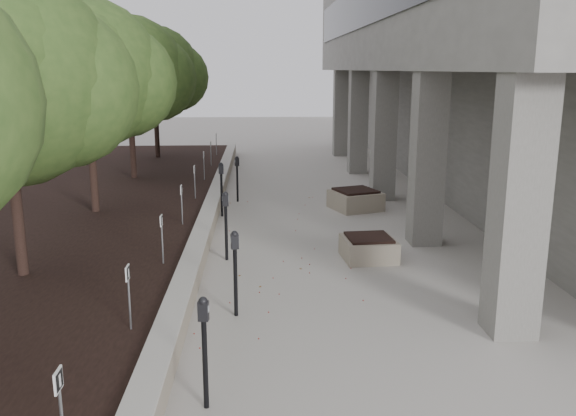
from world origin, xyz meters
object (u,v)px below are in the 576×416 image
object	(u,v)px
parking_meter_5	(237,179)
planter_back	(355,199)
parking_meter_4	(222,190)
parking_meter_1	(205,353)
parking_meter_3	(226,226)
crabapple_tree_5	(155,92)
crabapple_tree_3	(88,107)
parking_meter_2	(235,274)
planter_front	(369,248)
crabapple_tree_4	(130,97)
crabapple_tree_2	(8,124)

from	to	relation	value
parking_meter_5	planter_back	bearing A→B (deg)	-38.19
parking_meter_4	parking_meter_5	distance (m)	1.95
parking_meter_1	parking_meter_3	bearing A→B (deg)	98.48
parking_meter_5	parking_meter_3	bearing A→B (deg)	-109.41
crabapple_tree_5	parking_meter_1	bearing A→B (deg)	-79.13
crabapple_tree_3	parking_meter_2	distance (m)	7.66
parking_meter_2	planter_front	distance (m)	4.09
planter_front	crabapple_tree_5	bearing A→B (deg)	116.86
crabapple_tree_4	parking_meter_5	xyz separation A→B (m)	(3.62, -2.18, -2.41)
parking_meter_5	planter_back	world-z (taller)	parking_meter_5
crabapple_tree_2	crabapple_tree_5	xyz separation A→B (m)	(0.00, 15.00, 0.00)
crabapple_tree_5	parking_meter_2	bearing A→B (deg)	-76.41
parking_meter_5	parking_meter_1	bearing A→B (deg)	-108.98
crabapple_tree_4	parking_meter_4	bearing A→B (deg)	-51.55
crabapple_tree_2	planter_back	world-z (taller)	crabapple_tree_2
crabapple_tree_2	crabapple_tree_3	size ratio (longest dim) A/B	1.00
parking_meter_1	parking_meter_4	size ratio (longest dim) A/B	0.94
parking_meter_3	planter_back	bearing A→B (deg)	50.86
planter_front	crabapple_tree_3	bearing A→B (deg)	154.57
parking_meter_5	planter_back	size ratio (longest dim) A/B	1.12
parking_meter_2	planter_front	xyz separation A→B (m)	(2.77, 2.97, -0.48)
parking_meter_4	crabapple_tree_3	bearing A→B (deg)	-175.28
crabapple_tree_3	crabapple_tree_4	size ratio (longest dim) A/B	1.00
crabapple_tree_2	parking_meter_3	world-z (taller)	crabapple_tree_2
crabapple_tree_3	parking_meter_3	size ratio (longest dim) A/B	3.59
crabapple_tree_2	planter_front	distance (m)	7.49
crabapple_tree_4	parking_meter_4	world-z (taller)	crabapple_tree_4
parking_meter_5	crabapple_tree_3	bearing A→B (deg)	-161.16
crabapple_tree_5	parking_meter_3	world-z (taller)	crabapple_tree_5
parking_meter_2	planter_front	size ratio (longest dim) A/B	1.35
crabapple_tree_2	parking_meter_1	size ratio (longest dim) A/B	3.77
crabapple_tree_5	planter_front	distance (m)	15.04
crabapple_tree_3	planter_back	distance (m)	7.84
parking_meter_1	parking_meter_3	world-z (taller)	parking_meter_3
parking_meter_1	planter_front	bearing A→B (deg)	70.29
parking_meter_4	planter_front	size ratio (longest dim) A/B	1.39
parking_meter_4	crabapple_tree_4	bearing A→B (deg)	117.58
parking_meter_3	parking_meter_2	bearing A→B (deg)	-86.14
parking_meter_2	crabapple_tree_2	bearing A→B (deg)	152.57
crabapple_tree_5	crabapple_tree_3	bearing A→B (deg)	-90.00
crabapple_tree_2	parking_meter_5	bearing A→B (deg)	65.16
crabapple_tree_5	planter_front	world-z (taller)	crabapple_tree_5
parking_meter_1	parking_meter_3	size ratio (longest dim) A/B	0.95
planter_front	planter_back	world-z (taller)	planter_back
parking_meter_1	parking_meter_2	xyz separation A→B (m)	(0.26, 2.81, 0.02)
parking_meter_4	parking_meter_5	world-z (taller)	parking_meter_4
parking_meter_2	parking_meter_3	size ratio (longest dim) A/B	0.98
parking_meter_1	crabapple_tree_4	bearing A→B (deg)	112.57
crabapple_tree_5	crabapple_tree_4	bearing A→B (deg)	-90.00
parking_meter_3	planter_front	bearing A→B (deg)	-3.56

